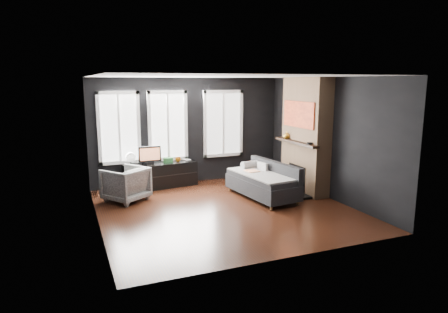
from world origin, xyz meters
name	(u,v)px	position (x,y,z in m)	size (l,w,h in m)	color
floor	(225,209)	(0.00, 0.00, 0.00)	(5.00, 5.00, 0.00)	black
ceiling	(225,76)	(0.00, 0.00, 2.70)	(5.00, 5.00, 0.00)	white
wall_back	(188,131)	(0.00, 2.50, 1.35)	(5.00, 0.02, 2.70)	black
wall_left	(95,153)	(-2.50, 0.00, 1.35)	(0.02, 5.00, 2.70)	black
wall_right	(328,138)	(2.50, 0.00, 1.35)	(0.02, 5.00, 2.70)	black
windows	(171,90)	(-0.45, 2.46, 2.38)	(4.00, 0.16, 1.76)	white
fireplace	(306,135)	(2.30, 0.60, 1.35)	(0.70, 1.62, 2.70)	#93724C
sofa	(262,180)	(1.10, 0.47, 0.40)	(0.94, 1.88, 0.81)	black
stripe_pillow	(263,169)	(1.27, 0.78, 0.58)	(0.07, 0.32, 0.32)	gray
armchair	(126,182)	(-1.80, 1.37, 0.42)	(0.81, 0.76, 0.83)	silver
media_console	(161,175)	(-0.82, 2.24, 0.31)	(1.79, 0.56, 0.62)	black
monitor	(150,154)	(-1.09, 2.19, 0.86)	(0.56, 0.12, 0.50)	black
desk_fan	(131,159)	(-1.55, 2.18, 0.78)	(0.23, 0.23, 0.33)	gray
mug	(178,159)	(-0.36, 2.25, 0.68)	(0.14, 0.11, 0.14)	#CF660C
book	(184,156)	(-0.17, 2.35, 0.72)	(0.15, 0.02, 0.21)	#A09581
storage_box	(168,160)	(-0.63, 2.20, 0.68)	(0.23, 0.15, 0.13)	#2A6931
mantel_vase	(286,135)	(2.05, 1.05, 1.31)	(0.16, 0.17, 0.16)	#F0AD48
mantel_clock	(310,143)	(2.05, 0.05, 1.25)	(0.13, 0.13, 0.04)	black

